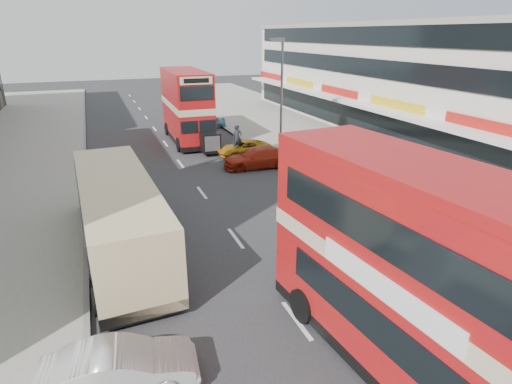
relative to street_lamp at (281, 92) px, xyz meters
name	(u,v)px	position (x,y,z in m)	size (l,w,h in m)	color
ground	(329,365)	(-6.52, -18.00, -4.78)	(160.00, 160.00, 0.00)	#28282B
road_surface	(180,164)	(-6.52, 2.00, -4.78)	(12.00, 90.00, 0.01)	#28282B
pavement_right	(333,147)	(5.48, 2.00, -4.71)	(12.00, 90.00, 0.15)	gray
kerb_left	(85,173)	(-12.62, 2.00, -4.71)	(0.20, 90.00, 0.16)	gray
kerb_right	(263,154)	(-0.42, 2.00, -4.71)	(0.20, 90.00, 0.16)	gray
commercial_row	(406,80)	(13.42, 4.00, -0.09)	(9.90, 46.20, 9.30)	beige
street_lamp	(281,92)	(0.00, 0.00, 0.00)	(1.00, 0.20, 8.12)	slate
bus_main	(412,272)	(-4.77, -18.64, -1.93)	(3.65, 9.93, 5.43)	black
bus_second	(187,106)	(-4.55, 8.24, -1.90)	(2.94, 10.00, 5.48)	black
coach	(119,213)	(-11.18, -9.31, -3.12)	(3.25, 10.76, 2.82)	black
car_left_front	(119,369)	(-11.82, -16.85, -4.15)	(1.34, 3.84, 1.27)	silver
car_right_a	(258,158)	(-1.85, -0.68, -4.12)	(1.87, 4.59, 1.33)	#A32310
car_right_b	(244,148)	(-1.72, 2.42, -4.24)	(1.81, 3.93, 1.09)	orange
car_right_c	(207,122)	(-1.77, 12.62, -4.20)	(1.37, 3.41, 1.16)	#569AAC
pedestrian_near	(340,161)	(2.23, -4.24, -3.79)	(0.62, 0.42, 1.69)	gray
cyclist	(237,145)	(-2.24, 2.40, -3.97)	(0.71, 1.68, 2.29)	gray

